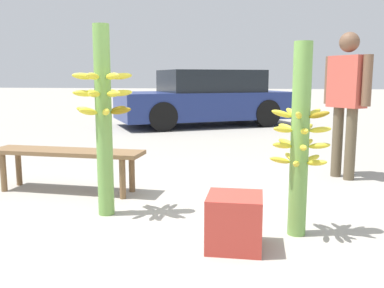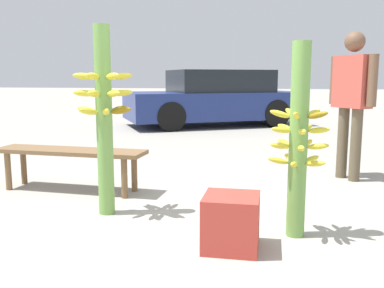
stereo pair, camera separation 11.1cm
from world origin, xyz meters
The scene contains 7 objects.
ground_plane centered at (0.00, 0.00, 0.00)m, with size 80.00×80.00×0.00m, color #9E998E.
banana_stalk_left centered at (-0.75, 0.54, 0.84)m, with size 0.48×0.48×1.56m.
banana_stalk_center centered at (0.80, 0.31, 0.70)m, with size 0.43×0.42×1.39m.
vendor_person centered at (1.47, 2.22, 0.97)m, with size 0.46×0.56×1.63m.
market_bench centered at (-1.39, 1.18, 0.36)m, with size 1.57×0.44×0.43m.
parked_car centered at (-0.76, 7.37, 0.64)m, with size 4.39×3.48×1.31m.
produce_crate centered at (0.36, -0.01, 0.18)m, with size 0.37×0.37×0.37m.
Camera 1 is at (0.50, -2.78, 1.15)m, focal length 40.00 mm.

